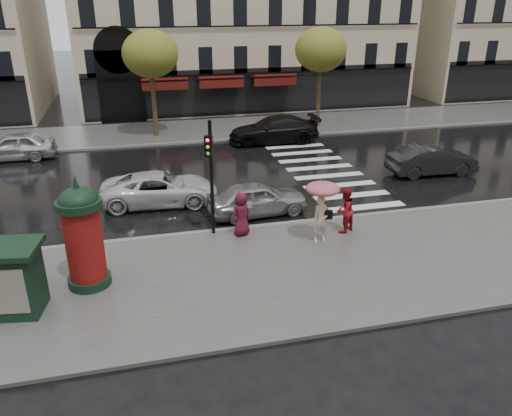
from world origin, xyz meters
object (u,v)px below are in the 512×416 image
object	(u,v)px
man_burgundy	(241,214)
traffic_light	(211,168)
woman_red	(345,210)
car_white	(160,189)
car_black	(274,130)
woman_umbrella	(322,202)
car_far_silver	(13,146)
car_silver	(257,199)
car_darkgrey	(432,160)
newsstand	(12,278)
morris_column	(83,234)

from	to	relation	value
man_burgundy	traffic_light	size ratio (longest dim) A/B	0.39
woman_red	car_white	size ratio (longest dim) A/B	0.35
woman_red	car_black	world-z (taller)	woman_red
car_black	woman_umbrella	bearing A→B (deg)	-5.57
woman_red	car_far_silver	size ratio (longest dim) A/B	0.40
car_silver	man_burgundy	bearing A→B (deg)	145.49
car_white	car_silver	bearing A→B (deg)	-115.78
woman_umbrella	car_darkgrey	bearing A→B (deg)	36.11
car_far_silver	woman_red	bearing A→B (deg)	46.73
traffic_light	car_black	world-z (taller)	traffic_light
woman_red	car_black	xyz separation A→B (m)	(1.00, 13.27, -0.20)
newsstand	car_silver	world-z (taller)	newsstand
car_darkgrey	car_far_silver	bearing A→B (deg)	71.17
woman_umbrella	car_silver	bearing A→B (deg)	116.34
car_silver	car_black	size ratio (longest dim) A/B	0.75
car_darkgrey	car_silver	bearing A→B (deg)	107.64
newsstand	car_darkgrey	bearing A→B (deg)	24.15
newsstand	car_silver	size ratio (longest dim) A/B	0.50
morris_column	traffic_light	xyz separation A→B (m)	(4.29, 2.62, 0.89)
woman_umbrella	newsstand	distance (m)	10.13
man_burgundy	car_silver	bearing A→B (deg)	-144.25
morris_column	car_black	size ratio (longest dim) A/B	0.65
car_far_silver	car_darkgrey	bearing A→B (deg)	70.10
man_burgundy	traffic_light	bearing A→B (deg)	-42.29
newsstand	woman_red	bearing A→B (deg)	13.54
woman_red	car_silver	xyz separation A→B (m)	(-2.71, 2.62, -0.30)
newsstand	man_burgundy	bearing A→B (deg)	24.72
woman_red	car_white	xyz separation A→B (m)	(-6.53, 4.80, -0.31)
car_far_silver	morris_column	bearing A→B (deg)	18.20
woman_umbrella	car_far_silver	size ratio (longest dim) A/B	0.53
woman_umbrella	traffic_light	bearing A→B (deg)	157.37
traffic_light	car_far_silver	bearing A→B (deg)	126.54
woman_umbrella	car_black	world-z (taller)	woman_umbrella
man_burgundy	traffic_light	world-z (taller)	traffic_light
man_burgundy	traffic_light	xyz separation A→B (m)	(-1.03, 0.32, 1.78)
car_white	car_far_silver	xyz separation A→B (m)	(-7.41, 8.47, 0.06)
morris_column	man_burgundy	bearing A→B (deg)	23.35
woman_red	car_darkgrey	world-z (taller)	woman_red
woman_umbrella	man_burgundy	xyz separation A→B (m)	(-2.68, 1.22, -0.70)
car_silver	car_far_silver	distance (m)	15.47
car_silver	car_far_silver	world-z (taller)	car_far_silver
traffic_light	car_darkgrey	world-z (taller)	traffic_light
man_burgundy	car_white	bearing A→B (deg)	-81.51
morris_column	car_darkgrey	distance (m)	17.82
car_silver	car_black	distance (m)	11.27
car_white	car_far_silver	bearing A→B (deg)	45.11
man_burgundy	newsstand	distance (m)	7.95
morris_column	car_black	xyz separation A→B (m)	(10.13, 14.90, -1.04)
woman_red	car_darkgrey	bearing A→B (deg)	-172.04
woman_red	car_far_silver	distance (m)	19.25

